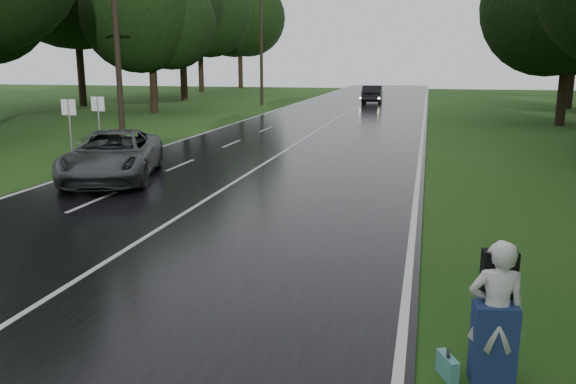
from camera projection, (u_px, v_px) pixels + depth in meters
name	position (u px, v px, depth m)	size (l,w,h in m)	color
road	(293.00, 146.00, 26.91)	(12.00, 140.00, 0.04)	black
lane_center	(293.00, 146.00, 26.90)	(0.12, 140.00, 0.01)	silver
grey_car	(112.00, 155.00, 19.16)	(2.66, 5.77, 1.60)	#4C4F51
far_car	(372.00, 94.00, 53.77)	(1.73, 4.96, 1.63)	black
hitchhiker	(496.00, 318.00, 7.02)	(0.72, 0.66, 1.84)	silver
suitcase	(447.00, 367.00, 7.26)	(0.12, 0.42, 0.30)	teal
utility_pole_mid	(123.00, 142.00, 28.49)	(1.80, 0.28, 10.06)	black
utility_pole_far	(262.00, 105.00, 52.00)	(1.80, 0.28, 10.68)	black
road_sign_a	(73.00, 164.00, 22.34)	(0.60, 0.10, 2.48)	white
road_sign_b	(102.00, 156.00, 24.26)	(0.59, 0.10, 2.46)	white
tree_left_e	(155.00, 113.00, 44.29)	(7.75, 7.75, 12.11)	black
tree_left_f	(185.00, 101.00, 58.06)	(11.28, 11.28, 17.62)	black
tree_right_e	(559.00, 125.00, 35.82)	(7.62, 7.62, 11.91)	black
tree_right_f	(567.00, 109.00, 48.19)	(9.40, 9.40, 14.69)	black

